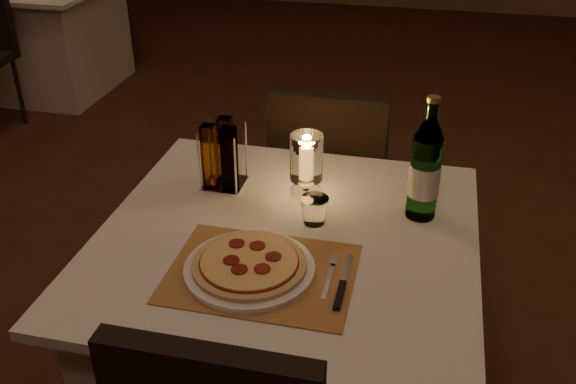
% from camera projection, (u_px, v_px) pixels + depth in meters
% --- Properties ---
extents(floor, '(8.00, 10.00, 0.02)m').
position_uv_depth(floor, '(296.00, 319.00, 2.53)').
color(floor, '#462116').
rests_on(floor, ground).
extents(main_table, '(1.00, 1.00, 0.74)m').
position_uv_depth(main_table, '(286.00, 338.00, 1.89)').
color(main_table, silver).
rests_on(main_table, ground).
extents(chair_far, '(0.42, 0.42, 0.90)m').
position_uv_depth(chair_far, '(330.00, 173.00, 2.40)').
color(chair_far, black).
rests_on(chair_far, ground).
extents(placemat, '(0.45, 0.34, 0.00)m').
position_uv_depth(placemat, '(261.00, 273.00, 1.56)').
color(placemat, '#A9703A').
rests_on(placemat, main_table).
extents(plate, '(0.32, 0.32, 0.01)m').
position_uv_depth(plate, '(249.00, 268.00, 1.56)').
color(plate, white).
rests_on(plate, placemat).
extents(pizza, '(0.28, 0.28, 0.02)m').
position_uv_depth(pizza, '(249.00, 263.00, 1.55)').
color(pizza, '#D8B77F').
rests_on(pizza, plate).
extents(fork, '(0.02, 0.18, 0.00)m').
position_uv_depth(fork, '(331.00, 273.00, 1.55)').
color(fork, silver).
rests_on(fork, placemat).
extents(knife, '(0.02, 0.22, 0.01)m').
position_uv_depth(knife, '(341.00, 289.00, 1.49)').
color(knife, black).
rests_on(knife, placemat).
extents(tumbler, '(0.08, 0.08, 0.08)m').
position_uv_depth(tumbler, '(314.00, 210.00, 1.74)').
color(tumbler, white).
rests_on(tumbler, main_table).
extents(water_bottle, '(0.08, 0.08, 0.35)m').
position_uv_depth(water_bottle, '(425.00, 170.00, 1.72)').
color(water_bottle, '#549A53').
rests_on(water_bottle, main_table).
extents(hurricane_candle, '(0.10, 0.10, 0.19)m').
position_uv_depth(hurricane_candle, '(306.00, 160.00, 1.85)').
color(hurricane_candle, white).
rests_on(hurricane_candle, main_table).
extents(cruet_caddy, '(0.12, 0.12, 0.21)m').
position_uv_depth(cruet_caddy, '(222.00, 157.00, 1.89)').
color(cruet_caddy, white).
rests_on(cruet_caddy, main_table).
extents(neighbor_table_left, '(1.00, 1.00, 0.74)m').
position_uv_depth(neighbor_table_left, '(45.00, 37.00, 4.53)').
color(neighbor_table_left, silver).
rests_on(neighbor_table_left, ground).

